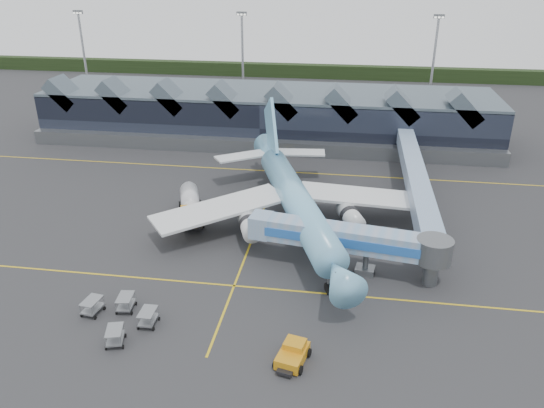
# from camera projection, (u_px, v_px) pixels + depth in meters

# --- Properties ---
(ground) EXTENTS (260.00, 260.00, 0.00)m
(ground) POSITION_uv_depth(u_px,v_px,m) (248.00, 251.00, 66.83)
(ground) COLOR #242426
(ground) RESTS_ON ground
(taxi_stripes) EXTENTS (120.00, 60.00, 0.01)m
(taxi_stripes) POSITION_uv_depth(u_px,v_px,m) (261.00, 216.00, 75.81)
(taxi_stripes) COLOR gold
(taxi_stripes) RESTS_ON ground
(tree_line_far) EXTENTS (260.00, 4.00, 4.00)m
(tree_line_far) POSITION_uv_depth(u_px,v_px,m) (315.00, 71.00, 164.79)
(tree_line_far) COLOR black
(tree_line_far) RESTS_ON ground
(terminal) EXTENTS (90.00, 22.25, 12.52)m
(terminal) POSITION_uv_depth(u_px,v_px,m) (267.00, 114.00, 108.00)
(terminal) COLOR black
(terminal) RESTS_ON ground
(light_masts) EXTENTS (132.40, 42.56, 22.45)m
(light_masts) POSITION_uv_depth(u_px,v_px,m) (396.00, 66.00, 115.16)
(light_masts) COLOR #9C9EA4
(light_masts) RESTS_ON ground
(main_airliner) EXTENTS (37.06, 43.59, 14.46)m
(main_airliner) POSITION_uv_depth(u_px,v_px,m) (294.00, 197.00, 71.52)
(main_airliner) COLOR #74BBEB
(main_airliner) RESTS_ON ground
(jet_bridge) EXTENTS (23.27, 6.88, 5.80)m
(jet_bridge) POSITION_uv_depth(u_px,v_px,m) (359.00, 241.00, 60.58)
(jet_bridge) COLOR #759CC4
(jet_bridge) RESTS_ON ground
(fuel_truck) EXTENTS (5.87, 10.84, 3.66)m
(fuel_truck) POSITION_uv_depth(u_px,v_px,m) (190.00, 204.00, 74.88)
(fuel_truck) COLOR black
(fuel_truck) RESTS_ON ground
(pushback_tug) EXTENTS (3.33, 4.51, 1.85)m
(pushback_tug) POSITION_uv_depth(u_px,v_px,m) (293.00, 354.00, 48.08)
(pushback_tug) COLOR #C68112
(pushback_tug) RESTS_ON ground
(baggage_carts) EXTENTS (8.12, 7.85, 1.63)m
(baggage_carts) POSITION_uv_depth(u_px,v_px,m) (120.00, 315.00, 53.28)
(baggage_carts) COLOR gray
(baggage_carts) RESTS_ON ground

